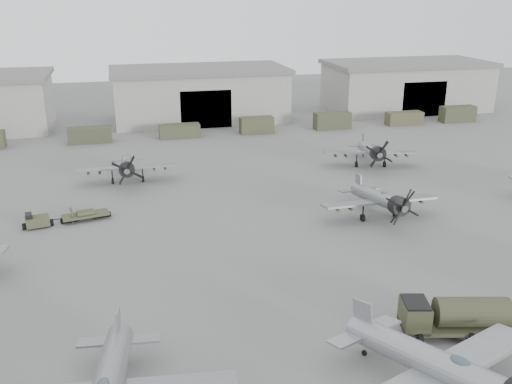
# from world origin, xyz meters

# --- Properties ---
(ground) EXTENTS (220.00, 220.00, 0.00)m
(ground) POSITION_xyz_m (0.00, 0.00, 0.00)
(ground) COLOR #626260
(ground) RESTS_ON ground
(hangar_center) EXTENTS (29.00, 14.80, 8.70)m
(hangar_center) POSITION_xyz_m (0.00, 61.96, 4.37)
(hangar_center) COLOR #9FA095
(hangar_center) RESTS_ON ground
(hangar_right) EXTENTS (29.00, 14.80, 8.70)m
(hangar_right) POSITION_xyz_m (38.00, 61.96, 4.37)
(hangar_right) COLOR #9FA095
(hangar_right) RESTS_ON ground
(support_truck_2) EXTENTS (6.10, 2.20, 2.26)m
(support_truck_2) POSITION_xyz_m (-17.73, 50.00, 1.13)
(support_truck_2) COLOR #373C27
(support_truck_2) RESTS_ON ground
(support_truck_3) EXTENTS (6.00, 2.20, 2.00)m
(support_truck_3) POSITION_xyz_m (-4.87, 50.00, 1.00)
(support_truck_3) COLOR #3B402A
(support_truck_3) RESTS_ON ground
(support_truck_4) EXTENTS (5.12, 2.20, 2.48)m
(support_truck_4) POSITION_xyz_m (6.95, 50.00, 1.24)
(support_truck_4) COLOR #3F412A
(support_truck_4) RESTS_ON ground
(support_truck_5) EXTENTS (5.73, 2.20, 2.61)m
(support_truck_5) POSITION_xyz_m (19.29, 50.00, 1.31)
(support_truck_5) COLOR #393E28
(support_truck_5) RESTS_ON ground
(support_truck_6) EXTENTS (5.96, 2.20, 2.10)m
(support_truck_6) POSITION_xyz_m (31.75, 50.00, 1.05)
(support_truck_6) COLOR #43432C
(support_truck_6) RESTS_ON ground
(support_truck_7) EXTENTS (5.84, 2.20, 2.59)m
(support_truck_7) POSITION_xyz_m (41.50, 50.00, 1.29)
(support_truck_7) COLOR #393F29
(support_truck_7) RESTS_ON ground
(aircraft_near_1) EXTENTS (13.43, 12.13, 5.43)m
(aircraft_near_1) POSITION_xyz_m (1.89, -11.96, 2.47)
(aircraft_near_1) COLOR #92959A
(aircraft_near_1) RESTS_ON ground
(aircraft_mid_2) EXTENTS (11.35, 10.21, 4.56)m
(aircraft_mid_2) POSITION_xyz_m (10.12, 13.11, 2.07)
(aircraft_mid_2) COLOR gray
(aircraft_mid_2) RESTS_ON ground
(aircraft_far_0) EXTENTS (11.17, 10.05, 4.49)m
(aircraft_far_0) POSITION_xyz_m (-13.01, 30.07, 2.04)
(aircraft_far_0) COLOR gray
(aircraft_far_0) RESTS_ON ground
(aircraft_far_1) EXTENTS (11.68, 10.52, 4.64)m
(aircraft_far_1) POSITION_xyz_m (16.50, 29.27, 2.11)
(aircraft_far_1) COLOR gray
(aircraft_far_1) RESTS_ON ground
(fuel_tanker) EXTENTS (7.29, 3.84, 2.68)m
(fuel_tanker) POSITION_xyz_m (6.18, -6.00, 1.54)
(fuel_tanker) COLOR #373925
(fuel_tanker) RESTS_ON ground
(tug_trailer) EXTENTS (7.67, 2.92, 1.52)m
(tug_trailer) POSITION_xyz_m (-19.90, 19.15, 0.57)
(tug_trailer) COLOR #3C3F29
(tug_trailer) RESTS_ON ground
(ground_crew) EXTENTS (0.44, 0.61, 1.58)m
(ground_crew) POSITION_xyz_m (-18.45, 19.21, 0.79)
(ground_crew) COLOR #494B31
(ground_crew) RESTS_ON ground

